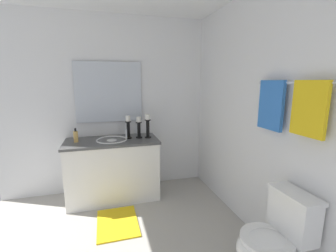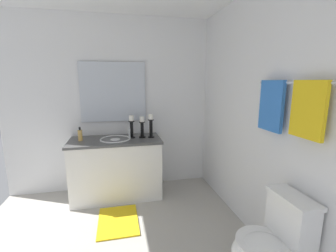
{
  "view_description": "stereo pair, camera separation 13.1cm",
  "coord_description": "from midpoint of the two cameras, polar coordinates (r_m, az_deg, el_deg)",
  "views": [
    {
      "loc": [
        1.81,
        -0.04,
        1.56
      ],
      "look_at": [
        -0.4,
        0.58,
        1.11
      ],
      "focal_mm": 24.35,
      "sensor_mm": 36.0,
      "label": 1
    },
    {
      "loc": [
        1.84,
        0.08,
        1.56
      ],
      "look_at": [
        -0.4,
        0.58,
        1.11
      ],
      "focal_mm": 24.35,
      "sensor_mm": 36.0,
      "label": 2
    }
  ],
  "objects": [
    {
      "name": "bath_mat",
      "position": [
        2.84,
        -10.99,
        -22.32
      ],
      "size": [
        0.6,
        0.44,
        0.02
      ],
      "primitive_type": "cube",
      "color": "yellow",
      "rests_on": "ground"
    },
    {
      "name": "mirror",
      "position": [
        3.28,
        -12.41,
        8.28
      ],
      "size": [
        0.02,
        0.89,
        0.82
      ],
      "primitive_type": "cube",
      "color": "silver"
    },
    {
      "name": "candle_holder_tall",
      "position": [
        3.1,
        -3.09,
        0.18
      ],
      "size": [
        0.09,
        0.09,
        0.32
      ],
      "color": "black",
      "rests_on": "vanity_cabinet"
    },
    {
      "name": "towel_bar",
      "position": [
        2.0,
        30.34,
        9.34
      ],
      "size": [
        0.76,
        0.02,
        0.02
      ],
      "primitive_type": "cylinder",
      "rotation": [
        0.0,
        1.57,
        0.0
      ],
      "color": "silver"
    },
    {
      "name": "toilet",
      "position": [
        2.08,
        26.12,
        -25.38
      ],
      "size": [
        0.39,
        0.54,
        0.75
      ],
      "color": "white",
      "rests_on": "ground"
    },
    {
      "name": "towel_center",
      "position": [
        1.86,
        33.36,
        3.43
      ],
      "size": [
        0.28,
        0.03,
        0.4
      ],
      "primitive_type": "cube",
      "color": "yellow",
      "rests_on": "towel_bar"
    },
    {
      "name": "towel_near_vanity",
      "position": [
        2.14,
        26.04,
        4.56
      ],
      "size": [
        0.28,
        0.03,
        0.43
      ],
      "primitive_type": "cube",
      "color": "blue",
      "rests_on": "towel_bar"
    },
    {
      "name": "wall_left",
      "position": [
        3.34,
        -12.91,
        5.03
      ],
      "size": [
        0.04,
        2.86,
        2.45
      ],
      "primitive_type": "cube",
      "color": "white",
      "rests_on": "ground"
    },
    {
      "name": "candle_holder_mid",
      "position": [
        3.11,
        -7.92,
        -0.02
      ],
      "size": [
        0.09,
        0.09,
        0.31
      ],
      "color": "black",
      "rests_on": "vanity_cabinet"
    },
    {
      "name": "wall_back",
      "position": [
        2.33,
        24.88,
        1.73
      ],
      "size": [
        3.01,
        0.04,
        2.45
      ],
      "primitive_type": "cube",
      "color": "white",
      "rests_on": "ground"
    },
    {
      "name": "vanity_cabinet",
      "position": [
        3.22,
        -11.61,
        -10.24
      ],
      "size": [
        0.58,
        1.2,
        0.81
      ],
      "color": "white",
      "rests_on": "ground"
    },
    {
      "name": "soap_bottle",
      "position": [
        3.13,
        -20.04,
        -2.17
      ],
      "size": [
        0.06,
        0.06,
        0.18
      ],
      "color": "#E5B259",
      "rests_on": "vanity_cabinet"
    },
    {
      "name": "candle_holder_short",
      "position": [
        3.12,
        -5.31,
        -0.12
      ],
      "size": [
        0.09,
        0.09,
        0.29
      ],
      "color": "black",
      "rests_on": "vanity_cabinet"
    },
    {
      "name": "sink_basin",
      "position": [
        3.1,
        -11.85,
        -3.97
      ],
      "size": [
        0.4,
        0.4,
        0.24
      ],
      "color": "white",
      "rests_on": "vanity_cabinet"
    }
  ]
}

